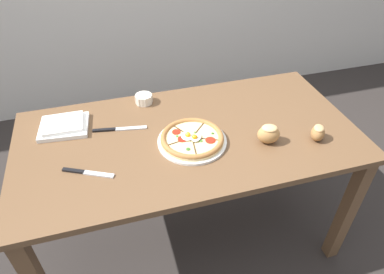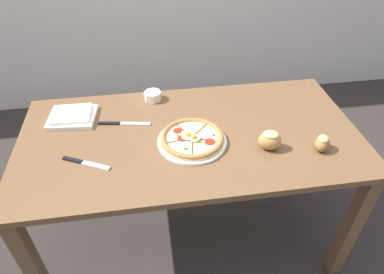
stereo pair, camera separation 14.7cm
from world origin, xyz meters
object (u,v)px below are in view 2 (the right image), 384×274
(knife_main, at_px, (124,124))
(knife_spare, at_px, (85,163))
(dining_table, at_px, (190,150))
(ramekin_bowl, at_px, (153,96))
(pizza, at_px, (192,139))
(napkin_folded, at_px, (72,116))
(bread_piece_mid, at_px, (322,143))
(bread_piece_near, at_px, (270,140))

(knife_main, relative_size, knife_spare, 1.23)
(dining_table, relative_size, knife_main, 6.24)
(ramekin_bowl, bearing_deg, dining_table, -64.37)
(knife_main, bearing_deg, pizza, -21.71)
(napkin_folded, xyz_separation_m, knife_main, (0.24, -0.08, -0.01))
(dining_table, bearing_deg, knife_spare, -163.96)
(dining_table, xyz_separation_m, pizza, (-0.00, -0.06, 0.12))
(dining_table, xyz_separation_m, bread_piece_mid, (0.53, -0.19, 0.13))
(bread_piece_near, relative_size, bread_piece_mid, 1.13)
(napkin_folded, height_order, bread_piece_near, bread_piece_near)
(dining_table, relative_size, ramekin_bowl, 17.06)
(ramekin_bowl, relative_size, bread_piece_mid, 0.91)
(bread_piece_near, bearing_deg, ramekin_bowl, 135.59)
(pizza, relative_size, bread_piece_near, 2.72)
(pizza, bearing_deg, bread_piece_mid, -13.63)
(dining_table, bearing_deg, bread_piece_mid, -19.57)
(dining_table, relative_size, bread_piece_near, 13.76)
(knife_main, bearing_deg, ramekin_bowl, 61.27)
(napkin_folded, height_order, knife_spare, napkin_folded)
(dining_table, height_order, pizza, pizza)
(napkin_folded, height_order, knife_main, napkin_folded)
(ramekin_bowl, height_order, bread_piece_mid, bread_piece_mid)
(dining_table, relative_size, pizza, 5.06)
(pizza, xyz_separation_m, knife_main, (-0.30, 0.18, -0.02))
(pizza, bearing_deg, napkin_folded, 154.40)
(pizza, bearing_deg, knife_main, 148.95)
(pizza, distance_m, knife_main, 0.35)
(bread_piece_mid, xyz_separation_m, knife_spare, (-0.98, 0.06, -0.03))
(bread_piece_near, distance_m, bread_piece_mid, 0.22)
(knife_main, bearing_deg, napkin_folded, 171.18)
(ramekin_bowl, distance_m, knife_main, 0.24)
(knife_main, bearing_deg, knife_spare, -112.41)
(ramekin_bowl, relative_size, knife_main, 0.37)
(napkin_folded, distance_m, knife_spare, 0.34)
(dining_table, relative_size, bread_piece_mid, 15.61)
(napkin_folded, bearing_deg, ramekin_bowl, 15.96)
(pizza, relative_size, knife_spare, 1.52)
(pizza, relative_size, knife_main, 1.24)
(dining_table, height_order, napkin_folded, napkin_folded)
(dining_table, bearing_deg, napkin_folded, 159.87)
(dining_table, xyz_separation_m, bread_piece_near, (0.32, -0.15, 0.14))
(bread_piece_mid, bearing_deg, bread_piece_near, 168.98)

